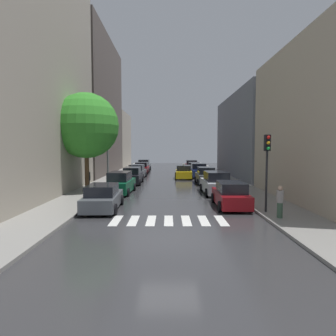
{
  "coord_description": "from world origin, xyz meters",
  "views": [
    {
      "loc": [
        -0.03,
        -11.83,
        3.73
      ],
      "look_at": [
        -0.04,
        22.39,
        1.38
      ],
      "focal_mm": 31.57,
      "sensor_mm": 36.0,
      "label": 1
    }
  ],
  "objects_px": {
    "parked_car_left_nearest": "(103,198)",
    "traffic_light_right_corner": "(267,156)",
    "parked_car_left_sixth": "(144,165)",
    "parked_car_right_nearest": "(231,195)",
    "parked_car_right_second": "(216,183)",
    "pedestrian_foreground": "(280,201)",
    "parked_car_right_third": "(206,176)",
    "parked_car_right_sixth": "(191,165)",
    "parked_car_right_fourth": "(198,171)",
    "parked_car_right_fifth": "(194,168)",
    "parked_car_left_third": "(133,176)",
    "street_tree_left": "(86,126)",
    "taxi_midroad": "(184,172)",
    "parked_car_left_fourth": "(137,172)",
    "parked_car_left_second": "(120,183)",
    "lamp_post_left": "(107,142)",
    "pedestrian_near_tree": "(88,179)",
    "parked_car_left_fifth": "(142,168)"
  },
  "relations": [
    {
      "from": "parked_car_left_nearest",
      "to": "traffic_light_right_corner",
      "type": "bearing_deg",
      "value": -99.34
    },
    {
      "from": "parked_car_left_sixth",
      "to": "parked_car_right_nearest",
      "type": "relative_size",
      "value": 1.03
    },
    {
      "from": "parked_car_right_second",
      "to": "pedestrian_foreground",
      "type": "bearing_deg",
      "value": -169.48
    },
    {
      "from": "parked_car_right_third",
      "to": "parked_car_right_sixth",
      "type": "distance_m",
      "value": 18.46
    },
    {
      "from": "parked_car_right_fourth",
      "to": "parked_car_right_fifth",
      "type": "relative_size",
      "value": 0.97
    },
    {
      "from": "parked_car_right_sixth",
      "to": "traffic_light_right_corner",
      "type": "xyz_separation_m",
      "value": [
        1.61,
        -32.53,
        2.5
      ]
    },
    {
      "from": "parked_car_left_third",
      "to": "street_tree_left",
      "type": "relative_size",
      "value": 0.58
    },
    {
      "from": "parked_car_right_nearest",
      "to": "street_tree_left",
      "type": "relative_size",
      "value": 0.56
    },
    {
      "from": "taxi_midroad",
      "to": "traffic_light_right_corner",
      "type": "xyz_separation_m",
      "value": [
        3.62,
        -19.2,
        2.52
      ]
    },
    {
      "from": "parked_car_left_fourth",
      "to": "taxi_midroad",
      "type": "height_order",
      "value": "taxi_midroad"
    },
    {
      "from": "parked_car_left_third",
      "to": "pedestrian_foreground",
      "type": "distance_m",
      "value": 18.12
    },
    {
      "from": "parked_car_left_nearest",
      "to": "parked_car_left_third",
      "type": "bearing_deg",
      "value": -2.91
    },
    {
      "from": "traffic_light_right_corner",
      "to": "taxi_midroad",
      "type": "bearing_deg",
      "value": 100.67
    },
    {
      "from": "parked_car_right_third",
      "to": "taxi_midroad",
      "type": "relative_size",
      "value": 0.98
    },
    {
      "from": "parked_car_right_second",
      "to": "taxi_midroad",
      "type": "relative_size",
      "value": 1.08
    },
    {
      "from": "parked_car_right_fourth",
      "to": "traffic_light_right_corner",
      "type": "height_order",
      "value": "traffic_light_right_corner"
    },
    {
      "from": "parked_car_right_sixth",
      "to": "parked_car_left_third",
      "type": "bearing_deg",
      "value": 158.57
    },
    {
      "from": "parked_car_left_third",
      "to": "parked_car_right_fifth",
      "type": "relative_size",
      "value": 1.07
    },
    {
      "from": "parked_car_left_sixth",
      "to": "traffic_light_right_corner",
      "type": "height_order",
      "value": "traffic_light_right_corner"
    },
    {
      "from": "parked_car_right_sixth",
      "to": "traffic_light_right_corner",
      "type": "relative_size",
      "value": 1.11
    },
    {
      "from": "parked_car_left_second",
      "to": "parked_car_right_fourth",
      "type": "xyz_separation_m",
      "value": [
        7.69,
        13.0,
        -0.0
      ]
    },
    {
      "from": "parked_car_right_nearest",
      "to": "parked_car_right_fifth",
      "type": "relative_size",
      "value": 1.03
    },
    {
      "from": "parked_car_right_fifth",
      "to": "lamp_post_left",
      "type": "distance_m",
      "value": 19.4
    },
    {
      "from": "parked_car_right_second",
      "to": "parked_car_left_nearest",
      "type": "bearing_deg",
      "value": 127.13
    },
    {
      "from": "parked_car_left_second",
      "to": "parked_car_left_sixth",
      "type": "distance_m",
      "value": 24.18
    },
    {
      "from": "parked_car_right_fourth",
      "to": "street_tree_left",
      "type": "height_order",
      "value": "street_tree_left"
    },
    {
      "from": "pedestrian_foreground",
      "to": "traffic_light_right_corner",
      "type": "bearing_deg",
      "value": 5.64
    },
    {
      "from": "parked_car_right_nearest",
      "to": "parked_car_right_sixth",
      "type": "xyz_separation_m",
      "value": [
        -0.07,
        30.48,
        0.04
      ]
    },
    {
      "from": "parked_car_left_fourth",
      "to": "parked_car_right_fifth",
      "type": "distance_m",
      "value": 10.71
    },
    {
      "from": "parked_car_left_third",
      "to": "pedestrian_foreground",
      "type": "height_order",
      "value": "pedestrian_foreground"
    },
    {
      "from": "parked_car_right_second",
      "to": "parked_car_left_third",
      "type": "bearing_deg",
      "value": 47.24
    },
    {
      "from": "taxi_midroad",
      "to": "street_tree_left",
      "type": "relative_size",
      "value": 0.55
    },
    {
      "from": "pedestrian_foreground",
      "to": "street_tree_left",
      "type": "bearing_deg",
      "value": 48.95
    },
    {
      "from": "pedestrian_near_tree",
      "to": "lamp_post_left",
      "type": "height_order",
      "value": "lamp_post_left"
    },
    {
      "from": "parked_car_right_second",
      "to": "pedestrian_near_tree",
      "type": "distance_m",
      "value": 10.55
    },
    {
      "from": "parked_car_left_second",
      "to": "parked_car_right_fifth",
      "type": "height_order",
      "value": "parked_car_left_second"
    },
    {
      "from": "parked_car_right_third",
      "to": "street_tree_left",
      "type": "xyz_separation_m",
      "value": [
        -10.6,
        -6.05,
        4.72
      ]
    },
    {
      "from": "parked_car_right_third",
      "to": "traffic_light_right_corner",
      "type": "distance_m",
      "value": 14.38
    },
    {
      "from": "parked_car_right_second",
      "to": "pedestrian_foreground",
      "type": "distance_m",
      "value": 9.03
    },
    {
      "from": "parked_car_left_fourth",
      "to": "parked_car_left_third",
      "type": "bearing_deg",
      "value": -176.32
    },
    {
      "from": "traffic_light_right_corner",
      "to": "parked_car_right_sixth",
      "type": "bearing_deg",
      "value": 92.83
    },
    {
      "from": "traffic_light_right_corner",
      "to": "lamp_post_left",
      "type": "xyz_separation_m",
      "value": [
        -11.0,
        10.63,
        0.97
      ]
    },
    {
      "from": "parked_car_right_second",
      "to": "parked_car_right_fourth",
      "type": "height_order",
      "value": "parked_car_right_second"
    },
    {
      "from": "parked_car_left_third",
      "to": "parked_car_right_second",
      "type": "bearing_deg",
      "value": -131.41
    },
    {
      "from": "parked_car_right_nearest",
      "to": "parked_car_left_second",
      "type": "bearing_deg",
      "value": 55.38
    },
    {
      "from": "parked_car_left_fifth",
      "to": "parked_car_right_fifth",
      "type": "height_order",
      "value": "parked_car_left_fifth"
    },
    {
      "from": "parked_car_left_third",
      "to": "lamp_post_left",
      "type": "xyz_separation_m",
      "value": [
        -1.84,
        -3.45,
        3.45
      ]
    },
    {
      "from": "parked_car_left_third",
      "to": "parked_car_left_fifth",
      "type": "bearing_deg",
      "value": 0.69
    },
    {
      "from": "parked_car_left_fifth",
      "to": "parked_car_right_fourth",
      "type": "xyz_separation_m",
      "value": [
        7.61,
        -5.84,
        0.06
      ]
    },
    {
      "from": "parked_car_left_sixth",
      "to": "pedestrian_near_tree",
      "type": "relative_size",
      "value": 2.55
    }
  ]
}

